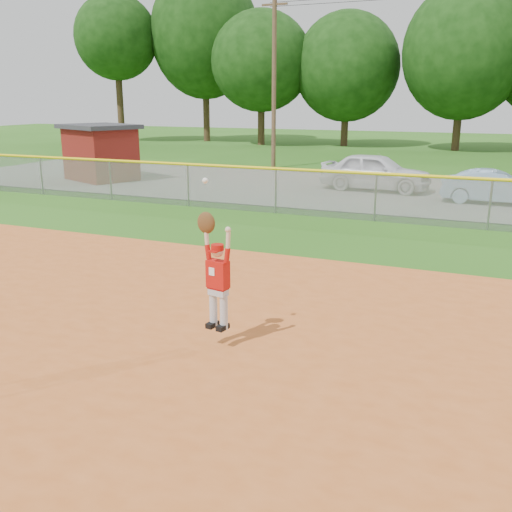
{
  "coord_description": "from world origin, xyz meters",
  "views": [
    {
      "loc": [
        3.33,
        -7.72,
        3.78
      ],
      "look_at": [
        -0.36,
        1.13,
        1.1
      ],
      "focal_mm": 40.0,
      "sensor_mm": 36.0,
      "label": 1
    }
  ],
  "objects": [
    {
      "name": "parking_strip",
      "position": [
        0.0,
        16.0,
        0.01
      ],
      "size": [
        44.0,
        10.0,
        0.03
      ],
      "primitive_type": "cube",
      "color": "slate",
      "rests_on": "ground"
    },
    {
      "name": "tree_line",
      "position": [
        0.96,
        37.9,
        7.53
      ],
      "size": [
        62.37,
        13.0,
        14.43
      ],
      "color": "#422D1C",
      "rests_on": "ground"
    },
    {
      "name": "power_lines",
      "position": [
        1.0,
        22.0,
        4.68
      ],
      "size": [
        19.4,
        0.24,
        9.0
      ],
      "color": "#4C3823",
      "rests_on": "ground"
    },
    {
      "name": "car_white_a",
      "position": [
        -1.2,
        16.08,
        0.8
      ],
      "size": [
        4.63,
        2.13,
        1.54
      ],
      "primitive_type": "imported",
      "rotation": [
        0.0,
        0.0,
        1.5
      ],
      "color": "silver",
      "rests_on": "parking_strip"
    },
    {
      "name": "utility_shed",
      "position": [
        -13.7,
        14.3,
        1.32
      ],
      "size": [
        4.21,
        3.81,
        2.58
      ],
      "color": "#61130D",
      "rests_on": "ground"
    },
    {
      "name": "ballplayer",
      "position": [
        -0.39,
        -0.36,
        1.23
      ],
      "size": [
        0.6,
        0.3,
        2.31
      ],
      "color": "silver",
      "rests_on": "ground"
    },
    {
      "name": "outfield_fence",
      "position": [
        0.0,
        10.0,
        0.88
      ],
      "size": [
        40.06,
        0.1,
        1.55
      ],
      "color": "gray",
      "rests_on": "ground"
    },
    {
      "name": "ground",
      "position": [
        0.0,
        0.0,
        0.0
      ],
      "size": [
        120.0,
        120.0,
        0.0
      ],
      "primitive_type": "plane",
      "color": "#255713",
      "rests_on": "ground"
    },
    {
      "name": "clay_infield",
      "position": [
        0.0,
        -3.0,
        0.02
      ],
      "size": [
        24.0,
        16.0,
        0.04
      ],
      "primitive_type": "cube",
      "color": "#B75621",
      "rests_on": "ground"
    },
    {
      "name": "car_blue",
      "position": [
        3.4,
        14.64,
        0.63
      ],
      "size": [
        3.66,
        1.3,
        1.2
      ],
      "primitive_type": "imported",
      "rotation": [
        0.0,
        0.0,
        1.56
      ],
      "color": "#7E9DBC",
      "rests_on": "parking_strip"
    }
  ]
}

